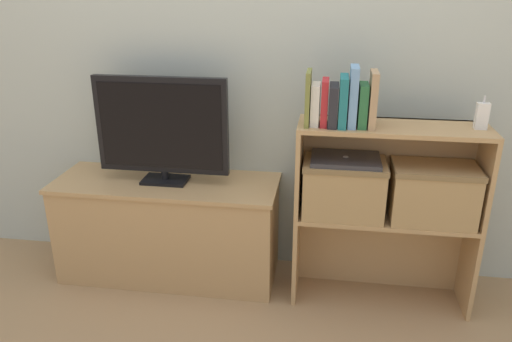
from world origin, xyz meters
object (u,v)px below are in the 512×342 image
(book_olive, at_px, (308,98))
(laptop, at_px, (346,159))
(book_forest, at_px, (363,105))
(tv, at_px, (162,128))
(book_ivory, at_px, (315,104))
(tv_stand, at_px, (169,228))
(storage_basket_left, at_px, (344,186))
(book_crimson, at_px, (325,102))
(book_skyblue, at_px, (353,97))
(book_tan, at_px, (373,99))
(storage_basket_right, at_px, (433,191))
(book_charcoal, at_px, (333,105))
(book_teal, at_px, (343,101))
(baby_monitor, at_px, (482,116))

(book_olive, bearing_deg, laptop, 5.18)
(book_forest, bearing_deg, book_olive, 180.00)
(tv, relative_size, book_ivory, 3.66)
(tv_stand, bearing_deg, storage_basket_left, -4.97)
(book_crimson, bearing_deg, book_olive, -180.00)
(book_forest, xyz_separation_m, laptop, (-0.06, 0.02, -0.25))
(book_olive, bearing_deg, book_skyblue, 0.00)
(book_skyblue, bearing_deg, book_olive, -180.00)
(book_olive, relative_size, book_crimson, 1.18)
(tv, xyz_separation_m, book_tan, (0.96, -0.09, 0.19))
(book_skyblue, xyz_separation_m, book_tan, (0.08, 0.00, -0.01))
(book_tan, bearing_deg, book_skyblue, 180.00)
(tv_stand, distance_m, tv, 0.54)
(storage_basket_left, distance_m, storage_basket_right, 0.39)
(tv_stand, distance_m, book_ivory, 1.01)
(book_tan, bearing_deg, book_charcoal, 180.00)
(book_teal, relative_size, laptop, 0.70)
(tv, distance_m, laptop, 0.87)
(tv, height_order, book_tan, book_tan)
(book_olive, relative_size, book_teal, 1.09)
(book_olive, height_order, book_teal, book_olive)
(tv, bearing_deg, book_olive, -7.39)
(book_olive, bearing_deg, book_crimson, 0.00)
(book_crimson, relative_size, book_skyblue, 0.77)
(book_ivory, relative_size, book_charcoal, 1.01)
(book_skyblue, distance_m, storage_basket_left, 0.41)
(book_charcoal, distance_m, storage_basket_right, 0.59)
(book_crimson, xyz_separation_m, book_charcoal, (0.04, 0.00, -0.01))
(book_crimson, distance_m, book_teal, 0.08)
(book_crimson, xyz_separation_m, book_teal, (0.08, 0.00, 0.01))
(tv_stand, xyz_separation_m, book_tan, (0.96, -0.09, 0.73))
(book_teal, height_order, book_forest, book_teal)
(baby_monitor, relative_size, laptop, 0.47)
(laptop, bearing_deg, book_forest, -15.99)
(storage_basket_right, bearing_deg, book_teal, -177.82)
(tv, relative_size, book_charcoal, 3.70)
(book_charcoal, bearing_deg, baby_monitor, 2.89)
(book_olive, relative_size, laptop, 0.76)
(book_teal, height_order, book_tan, book_tan)
(book_crimson, relative_size, storage_basket_right, 0.53)
(book_crimson, bearing_deg, book_tan, 0.00)
(tv, relative_size, book_crimson, 3.29)
(book_charcoal, xyz_separation_m, laptop, (0.07, 0.02, -0.25))
(book_forest, bearing_deg, laptop, 164.01)
(book_charcoal, xyz_separation_m, book_forest, (0.12, -0.00, 0.00))
(storage_basket_right, bearing_deg, laptop, -180.00)
(book_forest, xyz_separation_m, baby_monitor, (0.49, 0.03, -0.03))
(book_charcoal, relative_size, storage_basket_right, 0.47)
(tv, xyz_separation_m, book_skyblue, (0.88, -0.09, 0.20))
(tv, bearing_deg, tv_stand, 90.00)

